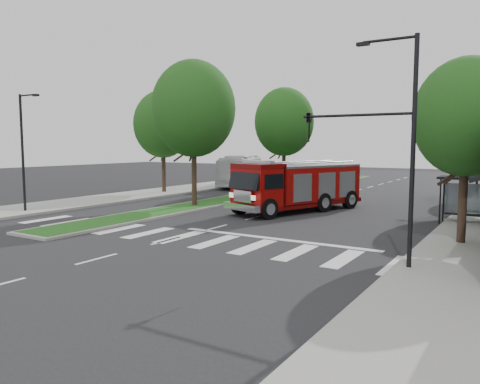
{
  "coord_description": "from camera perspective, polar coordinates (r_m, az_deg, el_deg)",
  "views": [
    {
      "loc": [
        13.85,
        -19.99,
        4.35
      ],
      "look_at": [
        0.59,
        1.43,
        1.8
      ],
      "focal_mm": 35.0,
      "sensor_mm": 36.0,
      "label": 1
    }
  ],
  "objects": [
    {
      "name": "streetlight_right_near",
      "position": [
        17.03,
        17.46,
        6.58
      ],
      "size": [
        4.08,
        0.22,
        8.0
      ],
      "color": "black",
      "rests_on": "ground"
    },
    {
      "name": "city_bus",
      "position": [
        49.29,
        0.07,
        2.59
      ],
      "size": [
        6.6,
        11.75,
        3.21
      ],
      "primitive_type": "imported",
      "rotation": [
        0.0,
        0.0,
        0.36
      ],
      "color": "#B9B9BE",
      "rests_on": "ground"
    },
    {
      "name": "bus_shelter",
      "position": [
        28.35,
        26.29,
        0.51
      ],
      "size": [
        3.2,
        1.6,
        2.61
      ],
      "color": "black",
      "rests_on": "ground"
    },
    {
      "name": "median",
      "position": [
        43.07,
        4.15,
        0.07
      ],
      "size": [
        3.0,
        50.0,
        0.15
      ],
      "color": "gray",
      "rests_on": "ground"
    },
    {
      "name": "tree_right_near",
      "position": [
        22.14,
        25.91,
        8.2
      ],
      "size": [
        4.4,
        4.4,
        8.05
      ],
      "color": "black",
      "rests_on": "ground"
    },
    {
      "name": "sidewalk_left",
      "position": [
        41.49,
        -11.57,
        -0.25
      ],
      "size": [
        5.0,
        80.0,
        0.15
      ],
      "primitive_type": "cube",
      "color": "gray",
      "rests_on": "ground"
    },
    {
      "name": "streetlight_left_near",
      "position": [
        32.62,
        -24.87,
        4.97
      ],
      "size": [
        1.9,
        0.2,
        7.5
      ],
      "color": "black",
      "rests_on": "ground"
    },
    {
      "name": "streetlight_right_far",
      "position": [
        40.14,
        26.88,
        5.34
      ],
      "size": [
        2.11,
        0.2,
        8.0
      ],
      "color": "black",
      "rests_on": "ground"
    },
    {
      "name": "ground",
      "position": [
        24.7,
        -2.92,
        -4.37
      ],
      "size": [
        140.0,
        140.0,
        0.0
      ],
      "primitive_type": "plane",
      "color": "black",
      "rests_on": "ground"
    },
    {
      "name": "tree_median_near",
      "position": [
        32.79,
        -5.68,
        10.06
      ],
      "size": [
        5.8,
        5.8,
        10.16
      ],
      "color": "black",
      "rests_on": "ground"
    },
    {
      "name": "tree_left_mid",
      "position": [
        42.45,
        -9.37,
        8.15
      ],
      "size": [
        5.2,
        5.2,
        9.16
      ],
      "color": "black",
      "rests_on": "ground"
    },
    {
      "name": "fire_engine",
      "position": [
        30.77,
        7.06,
        0.67
      ],
      "size": [
        6.0,
        10.24,
        3.41
      ],
      "rotation": [
        0.0,
        0.0,
        -0.34
      ],
      "color": "#4F0504",
      "rests_on": "ground"
    },
    {
      "name": "tree_median_far",
      "position": [
        44.69,
        5.41,
        8.5
      ],
      "size": [
        5.6,
        5.6,
        9.72
      ],
      "color": "black",
      "rests_on": "ground"
    }
  ]
}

